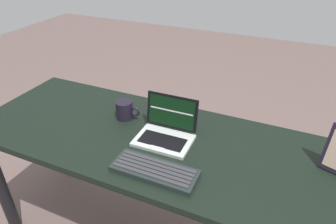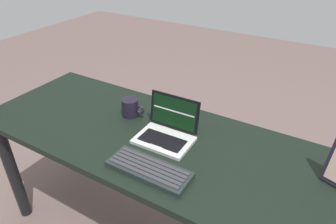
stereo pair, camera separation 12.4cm
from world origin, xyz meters
TOP-DOWN VIEW (x-y plane):
  - desk at (0.00, 0.00)m, footprint 1.71×0.64m
  - laptop_front at (0.05, 0.02)m, footprint 0.25×0.20m
  - external_keyboard at (0.10, -0.20)m, footprint 0.33×0.13m
  - coffee_mug at (-0.20, 0.10)m, footprint 0.12×0.08m

SIDE VIEW (x-z plane):
  - desk at x=0.00m, z-range 0.25..0.96m
  - external_keyboard at x=0.10m, z-range 0.71..0.73m
  - laptop_front at x=0.05m, z-range 0.66..0.83m
  - coffee_mug at x=-0.20m, z-range 0.71..0.80m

